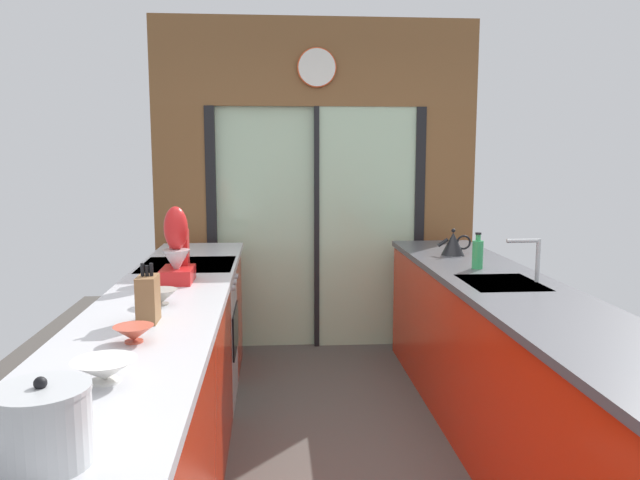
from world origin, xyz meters
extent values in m
cube|color=#4C4742|center=(0.00, 0.60, -0.01)|extent=(5.04, 7.60, 0.02)
cube|color=brown|center=(0.00, 2.40, 2.35)|extent=(2.64, 0.08, 0.70)
cube|color=#B2D1AD|center=(-0.42, 2.42, 1.00)|extent=(0.80, 0.02, 2.00)
cube|color=#B2D1AD|center=(0.42, 2.38, 1.00)|extent=(0.80, 0.02, 2.00)
cube|color=black|center=(-0.86, 2.40, 1.00)|extent=(0.08, 0.10, 2.00)
cube|color=black|center=(0.86, 2.40, 1.00)|extent=(0.08, 0.10, 2.00)
cube|color=black|center=(0.00, 2.40, 1.00)|extent=(0.04, 0.10, 2.00)
cube|color=brown|center=(-1.11, 2.40, 1.00)|extent=(0.42, 0.08, 2.00)
cube|color=brown|center=(1.11, 2.40, 1.00)|extent=(0.42, 0.08, 2.00)
cylinder|color=white|center=(0.00, 2.34, 2.30)|extent=(0.29, 0.03, 0.29)
torus|color=#DB4C23|center=(0.00, 2.34, 2.30)|extent=(0.31, 0.02, 0.31)
cube|color=red|center=(-0.91, -0.33, 0.44)|extent=(0.58, 2.55, 0.88)
cube|color=red|center=(-0.91, 1.88, 0.44)|extent=(0.58, 0.65, 0.88)
cube|color=#BCBCC1|center=(-0.91, 0.30, 0.90)|extent=(0.62, 3.80, 0.04)
cube|color=red|center=(0.91, 0.30, 0.44)|extent=(0.58, 3.80, 0.88)
cube|color=#4C4C51|center=(0.91, 0.30, 0.90)|extent=(0.62, 3.80, 0.04)
cube|color=#B7BABC|center=(0.89, 0.55, 0.90)|extent=(0.40, 0.48, 0.05)
cylinder|color=#B7BABC|center=(1.09, 0.55, 1.04)|extent=(0.02, 0.02, 0.24)
cylinder|color=#B7BABC|center=(1.00, 0.55, 1.15)|extent=(0.18, 0.02, 0.02)
cube|color=#B7BABC|center=(-0.91, 1.25, 0.44)|extent=(0.58, 0.60, 0.88)
cube|color=black|center=(-0.61, 1.25, 0.48)|extent=(0.01, 0.48, 0.28)
cube|color=black|center=(-0.91, 1.25, 0.91)|extent=(0.58, 0.60, 0.03)
cylinder|color=#B7BABC|center=(-0.61, 1.07, 0.80)|extent=(0.02, 0.04, 0.04)
cylinder|color=#B7BABC|center=(-0.61, 1.25, 0.80)|extent=(0.02, 0.04, 0.04)
cylinder|color=#B7BABC|center=(-0.61, 1.43, 0.80)|extent=(0.02, 0.04, 0.04)
cylinder|color=silver|center=(-0.89, -0.81, 0.92)|extent=(0.09, 0.09, 0.01)
cone|color=silver|center=(-0.89, -0.81, 0.96)|extent=(0.20, 0.20, 0.06)
cylinder|color=#BC4C38|center=(-0.89, -0.40, 0.92)|extent=(0.07, 0.07, 0.01)
cone|color=#BC4C38|center=(-0.89, -0.40, 0.96)|extent=(0.15, 0.15, 0.06)
cylinder|color=gray|center=(-0.89, 0.18, 0.92)|extent=(0.07, 0.07, 0.01)
cone|color=gray|center=(-0.89, 0.18, 0.96)|extent=(0.15, 0.15, 0.07)
cube|color=brown|center=(-0.89, -0.12, 1.02)|extent=(0.08, 0.14, 0.20)
cylinder|color=black|center=(-0.91, -0.12, 1.14)|extent=(0.02, 0.02, 0.06)
cylinder|color=black|center=(-0.89, -0.12, 1.13)|extent=(0.02, 0.02, 0.06)
cylinder|color=black|center=(-0.87, -0.12, 1.14)|extent=(0.02, 0.02, 0.06)
cube|color=red|center=(-0.89, 0.70, 0.96)|extent=(0.17, 0.26, 0.08)
cube|color=red|center=(-0.89, 0.80, 1.10)|extent=(0.10, 0.08, 0.20)
ellipsoid|color=red|center=(-0.89, 0.69, 1.22)|extent=(0.13, 0.12, 0.24)
cone|color=#B7BABC|center=(-0.89, 0.67, 1.04)|extent=(0.15, 0.15, 0.13)
cylinder|color=#B7BABC|center=(-0.89, -1.32, 1.01)|extent=(0.22, 0.22, 0.17)
cylinder|color=#B7BABC|center=(-0.89, -1.32, 1.10)|extent=(0.22, 0.22, 0.01)
sphere|color=black|center=(-0.89, -1.32, 1.11)|extent=(0.03, 0.03, 0.03)
cone|color=black|center=(0.89, 1.48, 1.00)|extent=(0.16, 0.16, 0.16)
sphere|color=black|center=(0.89, 1.48, 1.09)|extent=(0.03, 0.03, 0.03)
cylinder|color=black|center=(0.82, 1.48, 1.01)|extent=(0.08, 0.02, 0.07)
torus|color=black|center=(0.97, 1.48, 1.01)|extent=(0.10, 0.01, 0.10)
cylinder|color=#339E56|center=(0.89, 0.96, 1.01)|extent=(0.07, 0.07, 0.17)
cylinder|color=#339E56|center=(0.89, 0.96, 1.11)|extent=(0.03, 0.03, 0.04)
cylinder|color=black|center=(0.89, 0.96, 1.14)|extent=(0.04, 0.04, 0.01)
camera|label=1|loc=(-0.37, -2.70, 1.63)|focal=34.71mm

